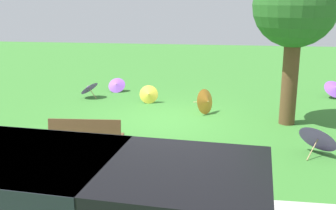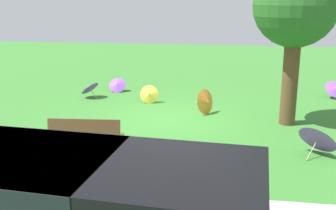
{
  "view_description": "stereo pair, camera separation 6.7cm",
  "coord_description": "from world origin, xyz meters",
  "px_view_note": "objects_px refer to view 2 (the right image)",
  "views": [
    {
      "loc": [
        -1.64,
        11.18,
        3.44
      ],
      "look_at": [
        -0.09,
        0.52,
        0.6
      ],
      "focal_mm": 43.39,
      "sensor_mm": 36.0,
      "label": 1
    },
    {
      "loc": [
        -1.71,
        11.17,
        3.44
      ],
      "look_at": [
        -0.09,
        0.52,
        0.6
      ],
      "focal_mm": 43.39,
      "sensor_mm": 36.0,
      "label": 2
    }
  ],
  "objects_px": {
    "van_dark": "(68,202)",
    "parasol_purple_2": "(117,85)",
    "parasol_purple_0": "(336,88)",
    "park_bench": "(86,136)",
    "parasol_yellow_0": "(149,94)",
    "parasol_purple_3": "(319,137)",
    "shade_tree": "(296,8)",
    "parasol_purple_1": "(89,87)",
    "parasol_orange_0": "(207,102)"
  },
  "relations": [
    {
      "from": "parasol_purple_0",
      "to": "parasol_purple_3",
      "type": "distance_m",
      "value": 5.99
    },
    {
      "from": "parasol_purple_3",
      "to": "parasol_orange_0",
      "type": "bearing_deg",
      "value": -48.1
    },
    {
      "from": "park_bench",
      "to": "parasol_purple_0",
      "type": "distance_m",
      "value": 9.51
    },
    {
      "from": "parasol_purple_0",
      "to": "parasol_yellow_0",
      "type": "distance_m",
      "value": 6.63
    },
    {
      "from": "parasol_purple_2",
      "to": "parasol_yellow_0",
      "type": "bearing_deg",
      "value": 134.94
    },
    {
      "from": "parasol_purple_1",
      "to": "parasol_purple_2",
      "type": "xyz_separation_m",
      "value": [
        -0.72,
        -1.08,
        -0.1
      ]
    },
    {
      "from": "parasol_purple_1",
      "to": "parasol_yellow_0",
      "type": "height_order",
      "value": "parasol_purple_1"
    },
    {
      "from": "parasol_yellow_0",
      "to": "parasol_purple_2",
      "type": "bearing_deg",
      "value": -45.06
    },
    {
      "from": "parasol_purple_2",
      "to": "parasol_yellow_0",
      "type": "xyz_separation_m",
      "value": [
        -1.54,
        1.54,
        0.04
      ]
    },
    {
      "from": "parasol_purple_1",
      "to": "parasol_purple_2",
      "type": "relative_size",
      "value": 1.29
    },
    {
      "from": "parasol_orange_0",
      "to": "parasol_purple_3",
      "type": "xyz_separation_m",
      "value": [
        -2.69,
        3.0,
        0.04
      ]
    },
    {
      "from": "shade_tree",
      "to": "parasol_purple_2",
      "type": "relative_size",
      "value": 6.72
    },
    {
      "from": "parasol_purple_2",
      "to": "parasol_orange_0",
      "type": "xyz_separation_m",
      "value": [
        -3.53,
        2.57,
        0.12
      ]
    },
    {
      "from": "parasol_yellow_0",
      "to": "van_dark",
      "type": "bearing_deg",
      "value": 94.34
    },
    {
      "from": "parasol_purple_0",
      "to": "parasol_purple_2",
      "type": "distance_m",
      "value": 7.94
    },
    {
      "from": "parasol_orange_0",
      "to": "parasol_yellow_0",
      "type": "bearing_deg",
      "value": -27.42
    },
    {
      "from": "park_bench",
      "to": "parasol_orange_0",
      "type": "relative_size",
      "value": 2.04
    },
    {
      "from": "parasol_orange_0",
      "to": "shade_tree",
      "type": "bearing_deg",
      "value": 164.21
    },
    {
      "from": "parasol_purple_0",
      "to": "parasol_purple_3",
      "type": "xyz_separation_m",
      "value": [
        1.72,
        5.73,
        0.08
      ]
    },
    {
      "from": "park_bench",
      "to": "parasol_purple_0",
      "type": "height_order",
      "value": "park_bench"
    },
    {
      "from": "parasol_yellow_0",
      "to": "park_bench",
      "type": "bearing_deg",
      "value": 84.52
    },
    {
      "from": "park_bench",
      "to": "parasol_yellow_0",
      "type": "height_order",
      "value": "park_bench"
    },
    {
      "from": "parasol_purple_3",
      "to": "park_bench",
      "type": "bearing_deg",
      "value": 9.31
    },
    {
      "from": "van_dark",
      "to": "parasol_yellow_0",
      "type": "xyz_separation_m",
      "value": [
        0.65,
        -8.58,
        -0.6
      ]
    },
    {
      "from": "shade_tree",
      "to": "parasol_purple_3",
      "type": "xyz_separation_m",
      "value": [
        -0.38,
        2.34,
        -2.76
      ]
    },
    {
      "from": "parasol_purple_1",
      "to": "park_bench",
      "type": "bearing_deg",
      "value": 108.57
    },
    {
      "from": "park_bench",
      "to": "parasol_yellow_0",
      "type": "relative_size",
      "value": 2.46
    },
    {
      "from": "park_bench",
      "to": "parasol_purple_2",
      "type": "bearing_deg",
      "value": -80.51
    },
    {
      "from": "van_dark",
      "to": "shade_tree",
      "type": "relative_size",
      "value": 1.08
    },
    {
      "from": "parasol_yellow_0",
      "to": "parasol_purple_3",
      "type": "bearing_deg",
      "value": 139.27
    },
    {
      "from": "van_dark",
      "to": "parasol_purple_2",
      "type": "relative_size",
      "value": 7.24
    },
    {
      "from": "park_bench",
      "to": "parasol_purple_0",
      "type": "bearing_deg",
      "value": -136.25
    },
    {
      "from": "shade_tree",
      "to": "van_dark",
      "type": "bearing_deg",
      "value": 62.13
    },
    {
      "from": "parasol_orange_0",
      "to": "parasol_yellow_0",
      "type": "relative_size",
      "value": 1.21
    },
    {
      "from": "parasol_purple_2",
      "to": "parasol_orange_0",
      "type": "distance_m",
      "value": 4.37
    },
    {
      "from": "van_dark",
      "to": "park_bench",
      "type": "xyz_separation_m",
      "value": [
        1.12,
        -3.71,
        -0.45
      ]
    },
    {
      "from": "parasol_purple_2",
      "to": "parasol_orange_0",
      "type": "height_order",
      "value": "parasol_orange_0"
    },
    {
      "from": "parasol_purple_3",
      "to": "shade_tree",
      "type": "bearing_deg",
      "value": -80.83
    },
    {
      "from": "parasol_purple_0",
      "to": "parasol_purple_2",
      "type": "bearing_deg",
      "value": 1.17
    },
    {
      "from": "shade_tree",
      "to": "parasol_yellow_0",
      "type": "xyz_separation_m",
      "value": [
        4.3,
        -1.69,
        -2.88
      ]
    },
    {
      "from": "van_dark",
      "to": "parasol_purple_0",
      "type": "height_order",
      "value": "van_dark"
    },
    {
      "from": "parasol_purple_1",
      "to": "parasol_purple_3",
      "type": "relative_size",
      "value": 0.76
    },
    {
      "from": "shade_tree",
      "to": "parasol_orange_0",
      "type": "relative_size",
      "value": 5.49
    },
    {
      "from": "park_bench",
      "to": "parasol_purple_3",
      "type": "relative_size",
      "value": 1.46
    },
    {
      "from": "parasol_orange_0",
      "to": "parasol_purple_2",
      "type": "bearing_deg",
      "value": -36.11
    },
    {
      "from": "shade_tree",
      "to": "parasol_purple_1",
      "type": "height_order",
      "value": "shade_tree"
    },
    {
      "from": "van_dark",
      "to": "parasol_purple_3",
      "type": "xyz_separation_m",
      "value": [
        -4.03,
        -4.56,
        -0.48
      ]
    },
    {
      "from": "parasol_purple_0",
      "to": "parasol_purple_3",
      "type": "height_order",
      "value": "parasol_purple_3"
    },
    {
      "from": "van_dark",
      "to": "parasol_purple_2",
      "type": "bearing_deg",
      "value": -77.8
    },
    {
      "from": "parasol_yellow_0",
      "to": "shade_tree",
      "type": "bearing_deg",
      "value": 158.59
    }
  ]
}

